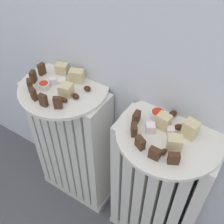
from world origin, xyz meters
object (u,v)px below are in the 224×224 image
at_px(plate_left, 64,88).
at_px(jam_bowl_left, 44,85).
at_px(radiator_left, 73,147).
at_px(jam_bowl_right, 158,114).
at_px(fork, 66,81).
at_px(radiator_right, 157,192).
at_px(plate_right, 169,134).

relative_size(plate_left, jam_bowl_left, 8.42).
bearing_deg(radiator_left, jam_bowl_right, 6.37).
bearing_deg(fork, jam_bowl_right, 1.74).
bearing_deg(jam_bowl_left, radiator_left, 43.36).
xyz_separation_m(radiator_left, radiator_right, (0.38, 0.00, 0.00)).
height_order(plate_left, fork, fork).
height_order(radiator_left, plate_right, plate_right).
relative_size(radiator_right, jam_bowl_left, 17.10).
height_order(plate_left, plate_right, same).
bearing_deg(plate_left, fork, 113.94).
bearing_deg(radiator_right, jam_bowl_right, 146.62).
bearing_deg(radiator_left, radiator_right, 0.00).
xyz_separation_m(plate_right, jam_bowl_left, (-0.43, -0.04, 0.02)).
distance_m(radiator_right, plate_left, 0.50).
bearing_deg(jam_bowl_left, jam_bowl_right, 11.98).
distance_m(radiator_right, fork, 0.51).
xyz_separation_m(radiator_left, plate_left, (-0.00, 0.00, 0.32)).
bearing_deg(jam_bowl_left, plate_left, 43.36).
xyz_separation_m(radiator_right, plate_left, (-0.38, -0.00, 0.32)).
bearing_deg(plate_right, radiator_right, 90.00).
distance_m(jam_bowl_left, fork, 0.08).
xyz_separation_m(jam_bowl_right, fork, (-0.34, -0.01, -0.01)).
relative_size(radiator_left, plate_right, 2.03).
xyz_separation_m(plate_left, plate_right, (0.38, 0.00, 0.00)).
distance_m(plate_right, jam_bowl_left, 0.43).
xyz_separation_m(plate_right, fork, (-0.39, 0.03, 0.01)).
bearing_deg(jam_bowl_left, radiator_right, 5.67).
bearing_deg(plate_right, plate_left, 180.00).
distance_m(radiator_left, jam_bowl_right, 0.47).
bearing_deg(radiator_left, jam_bowl_left, -136.64).
relative_size(radiator_left, jam_bowl_left, 17.10).
xyz_separation_m(plate_left, fork, (-0.01, 0.03, 0.01)).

